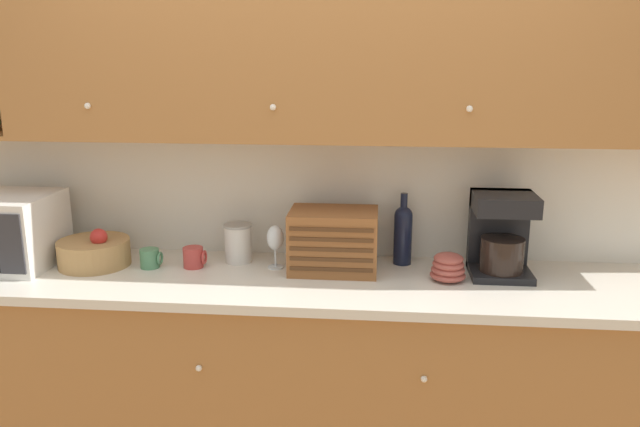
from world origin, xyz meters
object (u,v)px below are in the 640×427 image
Objects in this scene: bowl_stack_on_counter at (448,268)px; coffee_maker at (501,234)px; bread_box at (334,241)px; fruit_basket at (94,252)px; wine_bottle at (403,232)px; mug at (194,257)px; wine_glass at (275,239)px; storage_canister at (238,243)px; mug_blue_second at (150,258)px.

coffee_maker is (0.23, 0.10, 0.13)m from bowl_stack_on_counter.
coffee_maker reaches higher than bread_box.
coffee_maker reaches higher than fruit_basket.
mug is at bearing -171.25° from wine_bottle.
mug is at bearing -175.73° from wine_glass.
bread_box is 0.33m from wine_bottle.
wine_bottle is (0.31, 0.12, 0.01)m from bread_box.
wine_glass is at bearing 4.27° from mug.
coffee_maker is at bearing 0.67° from wine_glass.
fruit_basket is at bearing -173.35° from wine_bottle.
bread_box is at bearing 2.13° from fruit_basket.
bread_box is 0.51m from bowl_stack_on_counter.
bread_box is (0.63, 0.02, 0.09)m from mug.
bread_box is at bearing 170.33° from bowl_stack_on_counter.
coffee_maker is at bearing 1.66° from mug.
bowl_stack_on_counter is at bearing -9.59° from storage_canister.
storage_canister reaches higher than mug_blue_second.
bread_box is at bearing -158.34° from wine_bottle.
bread_box is (0.45, -0.07, 0.05)m from storage_canister.
bowl_stack_on_counter reaches higher than mug_blue_second.
mug_blue_second is 0.54× the size of storage_canister.
fruit_basket is 0.65m from storage_canister.
mug is 0.52× the size of wine_glass.
storage_canister reaches higher than mug.
wine_bottle is at bearing 6.65° from fruit_basket.
wine_bottle reaches higher than mug.
mug is 0.63m from bread_box.
mug is 0.31× the size of wine_bottle.
mug is at bearing -178.34° from coffee_maker.
wine_glass is 0.76m from bowl_stack_on_counter.
storage_canister is 1.18× the size of bowl_stack_on_counter.
wine_glass is at bearing 3.18° from fruit_basket.
bread_box is (0.26, -0.01, 0.00)m from wine_glass.
wine_bottle is at bearing 11.60° from wine_glass.
mug_blue_second is at bearing -173.03° from mug.
bread_box is (1.08, 0.04, 0.07)m from fruit_basket.
coffee_maker is at bearing 1.34° from bread_box.
wine_bottle reaches higher than mug_blue_second.
mug is at bearing 6.97° from mug_blue_second.
fruit_basket reaches higher than mug_blue_second.
fruit_basket is 0.46m from mug.
wine_bottle is (0.75, 0.05, 0.06)m from storage_canister.
wine_glass reaches higher than bowl_stack_on_counter.
mug is 0.28× the size of coffee_maker.
bowl_stack_on_counter is 0.28m from coffee_maker.
bread_box is at bearing 2.01° from mug.
mug is 0.38m from wine_glass.
wine_glass reaches higher than mug.
storage_canister is 0.49× the size of coffee_maker.
storage_canister is (0.64, 0.11, 0.03)m from fruit_basket.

